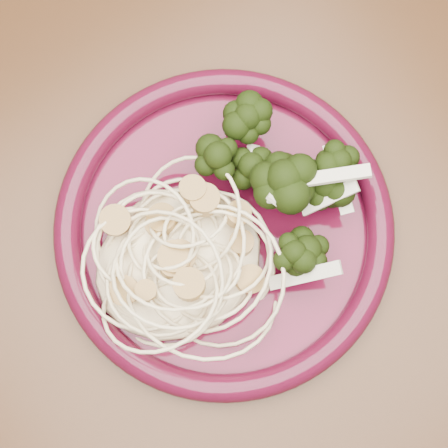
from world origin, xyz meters
TOP-DOWN VIEW (x-y plane):
  - dining_table at (0.00, 0.00)m, footprint 1.20×0.80m
  - dinner_plate at (-0.05, -0.03)m, footprint 0.28×0.28m
  - spaghetti_pile at (-0.10, -0.03)m, footprint 0.14×0.12m
  - scallop_cluster at (-0.10, -0.03)m, footprint 0.12×0.12m
  - broccoli_pile at (0.00, -0.03)m, footprint 0.10×0.15m
  - onion_garnish at (0.00, -0.03)m, footprint 0.07×0.10m

SIDE VIEW (x-z plane):
  - dining_table at x=0.00m, z-range 0.28..1.03m
  - dinner_plate at x=-0.05m, z-range 0.75..0.77m
  - spaghetti_pile at x=-0.10m, z-range 0.76..0.79m
  - broccoli_pile at x=0.00m, z-range 0.76..0.81m
  - scallop_cluster at x=-0.10m, z-range 0.79..0.82m
  - onion_garnish at x=0.00m, z-range 0.79..0.84m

